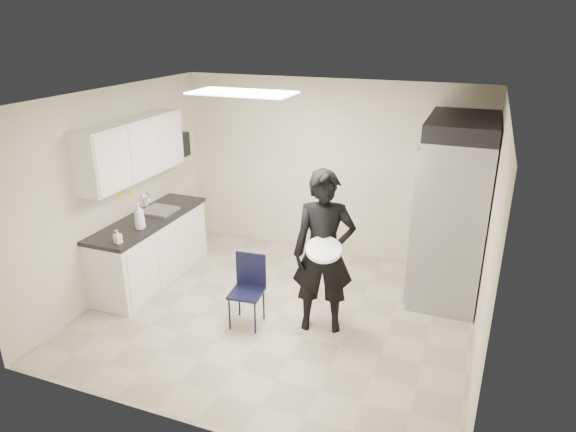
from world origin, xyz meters
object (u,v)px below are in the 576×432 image
at_px(lower_counter, 151,250).
at_px(folding_chair, 246,293).
at_px(commercial_fridge, 452,217).
at_px(man_tuxedo, 324,253).

distance_m(lower_counter, folding_chair, 1.78).
distance_m(lower_counter, commercial_fridge, 3.98).
xyz_separation_m(folding_chair, man_tuxedo, (0.84, 0.27, 0.53)).
relative_size(commercial_fridge, man_tuxedo, 1.11).
relative_size(folding_chair, man_tuxedo, 0.43).
height_order(lower_counter, man_tuxedo, man_tuxedo).
bearing_deg(folding_chair, lower_counter, 156.68).
xyz_separation_m(commercial_fridge, folding_chair, (-2.09, -1.63, -0.64)).
distance_m(commercial_fridge, man_tuxedo, 1.86).
bearing_deg(man_tuxedo, lower_counter, 156.98).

